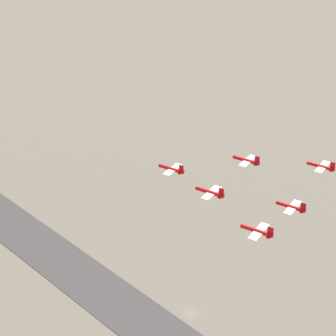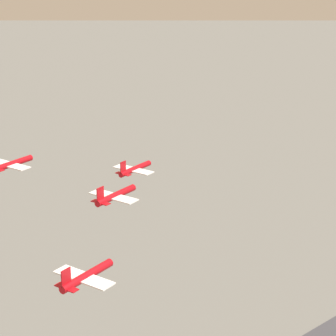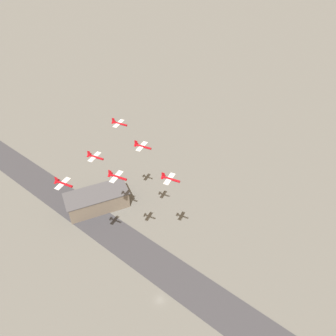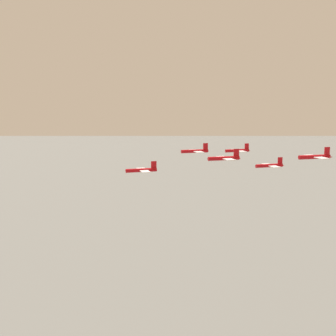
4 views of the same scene
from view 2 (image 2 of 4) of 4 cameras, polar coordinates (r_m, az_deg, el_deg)
jet_0 at (r=114.34m, az=-2.98°, el=-0.09°), size 7.06×7.15×2.72m
jet_1 at (r=107.67m, az=-13.54°, el=0.33°), size 7.06×7.15×2.72m
jet_2 at (r=93.60m, az=-4.69°, el=-2.43°), size 7.06×7.15×2.72m
jet_5 at (r=75.32m, az=-7.23°, el=-9.35°), size 7.06×7.15×2.72m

